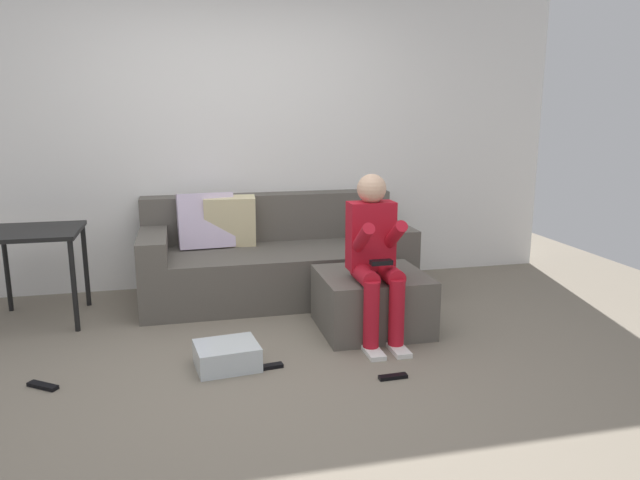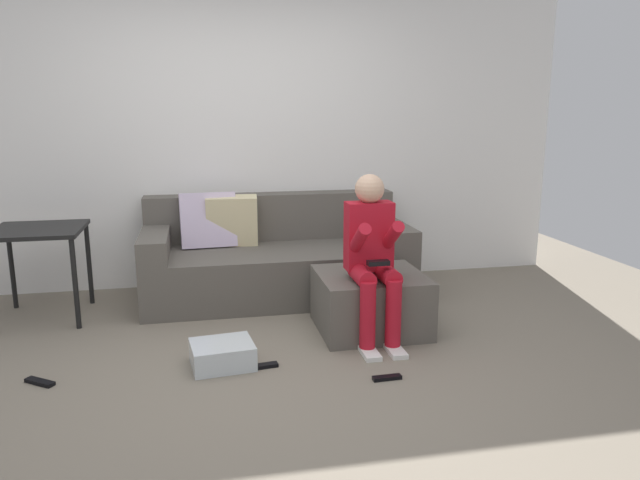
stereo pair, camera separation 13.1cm
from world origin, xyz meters
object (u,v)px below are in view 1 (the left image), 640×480
Objects in this scene: person_seated at (375,251)px; side_table at (35,242)px; ottoman at (372,301)px; remote_under_side_table at (43,386)px; storage_bin at (227,356)px; remote_by_storage_bin at (270,366)px; remote_near_ottoman at (393,377)px; couch_sectional at (272,258)px.

person_seated is 1.63× the size of side_table.
remote_under_side_table is (-2.06, -0.45, -0.19)m from ottoman.
remote_by_storage_bin is (0.25, -0.08, -0.06)m from storage_bin.
remote_near_ottoman and remote_by_storage_bin have the same top height.
side_table reaches higher than remote_by_storage_bin.
storage_bin is 0.99m from remote_near_ottoman.
storage_bin is at bearing -42.10° from side_table.
remote_by_storage_bin is (-0.24, -1.45, -0.30)m from couch_sectional.
person_seated reaches higher than remote_near_ottoman.
couch_sectional is 12.58× the size of remote_near_ottoman.
remote_by_storage_bin is (1.49, -1.20, -0.57)m from side_table.
couch_sectional is 1.77m from side_table.
person_seated is at bearing -65.90° from couch_sectional.
storage_bin reaches higher than remote_under_side_table.
person_seated is at bearing 43.81° from remote_under_side_table.
storage_bin is at bearing -166.98° from person_seated.
remote_under_side_table is at bearing -79.04° from side_table.
remote_near_ottoman is at bearing -97.76° from person_seated.
storage_bin is (-1.00, -0.23, -0.53)m from person_seated.
couch_sectional is 13.84× the size of remote_by_storage_bin.
remote_near_ottoman is at bearing -99.25° from ottoman.
remote_near_ottoman is 0.88× the size of remote_under_side_table.
remote_near_ottoman is (-0.08, -0.61, -0.59)m from person_seated.
ottoman reaches higher than storage_bin.
side_table is 3.53× the size of remote_under_side_table.
couch_sectional reaches higher than storage_bin.
remote_by_storage_bin is at bearing -17.22° from storage_bin.
storage_bin is (-1.04, -0.41, -0.13)m from ottoman.
side_table is 2.69m from remote_near_ottoman.
ottoman is 0.95m from remote_by_storage_bin.
couch_sectional reaches higher than ottoman.
remote_under_side_table is (0.23, -1.16, -0.57)m from side_table.
person_seated is 3.02× the size of storage_bin.
ottoman is 0.44m from person_seated.
side_table is (-1.25, 1.13, 0.51)m from storage_bin.
ottoman is (0.55, -0.96, -0.11)m from couch_sectional.
side_table is (-2.29, 0.72, 0.38)m from ottoman.
ottoman reaches higher than remote_by_storage_bin.
remote_under_side_table is (-1.27, 0.04, 0.00)m from remote_by_storage_bin.
person_seated reaches higher than ottoman.
side_table reaches higher than ottoman.
side_table is at bearing -172.00° from couch_sectional.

